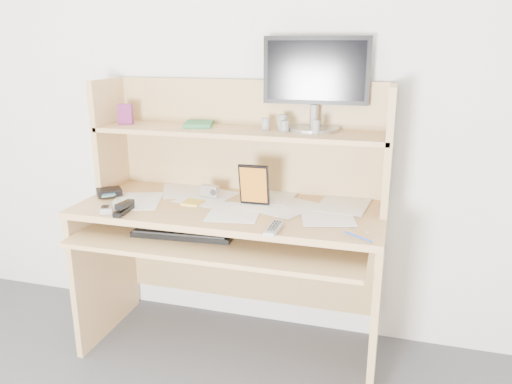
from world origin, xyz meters
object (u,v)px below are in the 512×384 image
(monitor, at_px, (316,81))
(keyboard, at_px, (184,232))
(tv_remote, at_px, (274,228))
(desk, at_px, (235,212))
(game_case, at_px, (254,185))

(monitor, bearing_deg, keyboard, -143.04)
(tv_remote, xyz_separation_m, monitor, (0.06, 0.50, 0.54))
(desk, bearing_deg, keyboard, -124.29)
(monitor, bearing_deg, game_case, -138.32)
(keyboard, bearing_deg, game_case, 29.97)
(keyboard, relative_size, tv_remote, 2.87)
(keyboard, relative_size, game_case, 2.37)
(game_case, height_order, monitor, monitor)
(game_case, relative_size, monitor, 0.40)
(game_case, distance_m, monitor, 0.55)
(tv_remote, bearing_deg, desk, 130.25)
(tv_remote, relative_size, game_case, 0.83)
(tv_remote, height_order, game_case, game_case)
(desk, relative_size, keyboard, 3.06)
(desk, distance_m, tv_remote, 0.44)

